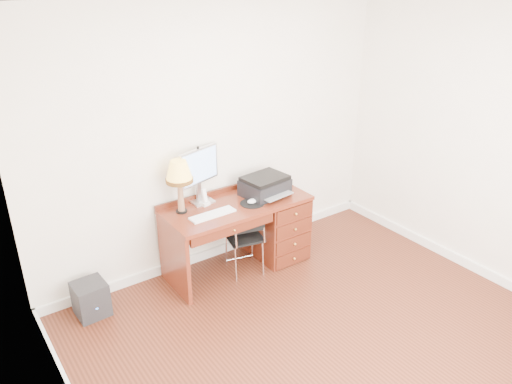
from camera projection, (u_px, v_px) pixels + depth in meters
ground at (327, 339)px, 4.28m from camera, size 4.00×4.00×0.00m
room_shell at (282, 298)px, 4.73m from camera, size 4.00×4.00×4.00m
desk at (262, 224)px, 5.33m from camera, size 1.50×0.67×0.75m
monitor at (200, 169)px, 4.91m from camera, size 0.48×0.23×0.57m
keyboard at (213, 214)px, 4.77m from camera, size 0.47×0.14×0.02m
mouse_pad at (252, 202)px, 5.00m from camera, size 0.25×0.25×0.05m
printer at (265, 186)px, 5.17m from camera, size 0.50×0.41×0.20m
leg_lamp at (179, 175)px, 4.68m from camera, size 0.26×0.26×0.53m
phone at (205, 200)px, 4.96m from camera, size 0.10×0.10×0.17m
pen_cup at (256, 188)px, 5.25m from camera, size 0.07×0.07×0.09m
chair at (247, 234)px, 5.05m from camera, size 0.42×0.42×0.74m
equipment_box at (91, 299)px, 4.54m from camera, size 0.29×0.29×0.33m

